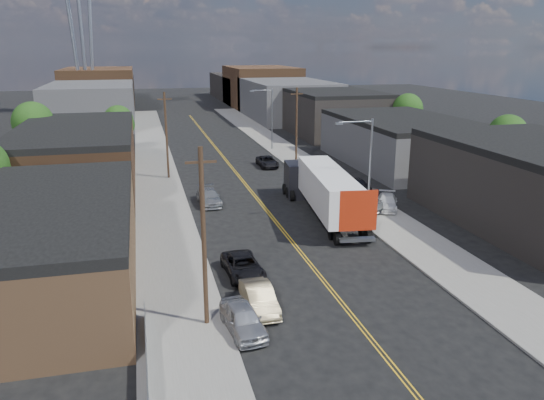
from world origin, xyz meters
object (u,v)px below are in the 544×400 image
car_right_lot_b (387,202)px  car_right_lot_c (358,185)px  car_left_b (259,298)px  car_left_a (243,319)px  car_ahead_truck (267,162)px  car_right_lot_a (357,201)px  semi_truck (321,188)px  car_left_d (209,197)px  car_left_c (243,266)px

car_right_lot_b → car_right_lot_c: bearing=116.7°
car_left_b → car_left_a: bearing=-123.2°
car_right_lot_c → car_ahead_truck: car_right_lot_c is taller
car_left_b → car_ahead_truck: car_left_b is taller
car_right_lot_a → car_right_lot_b: car_right_lot_a is taller
car_left_a → car_right_lot_a: size_ratio=0.78×
semi_truck → car_left_d: 11.31m
car_left_b → car_right_lot_a: size_ratio=0.79×
car_right_lot_c → car_ahead_truck: (-6.41, 14.53, -0.16)m
car_left_a → car_ahead_truck: car_left_a is taller
car_right_lot_a → car_ahead_truck: size_ratio=1.18×
car_left_d → car_right_lot_b: size_ratio=1.12×
car_right_lot_a → car_left_c: bearing=-171.4°
car_ahead_truck → car_right_lot_b: bearing=-72.6°
car_left_a → car_left_c: size_ratio=0.90×
car_left_c → car_right_lot_c: car_right_lot_c is taller
car_left_b → semi_truck: bearing=59.2°
car_left_a → car_left_b: bearing=51.3°
car_left_b → car_left_d: car_left_b is taller
car_left_d → car_right_lot_a: car_right_lot_a is taller
car_right_lot_b → car_ahead_truck: (-6.50, 21.15, -0.13)m
semi_truck → car_left_b: bearing=-113.0°
car_left_a → car_left_d: 24.67m
car_right_lot_a → car_left_d: bearing=123.9°
semi_truck → car_left_d: bearing=155.1°
car_right_lot_c → car_ahead_truck: 15.89m
car_left_b → car_left_c: bearing=89.0°
semi_truck → car_left_a: size_ratio=3.92×
semi_truck → car_left_c: bearing=-122.5°
car_right_lot_c → semi_truck: bearing=-139.4°
car_left_a → car_left_b: 2.62m
car_left_a → car_right_lot_b: 25.44m
car_left_c → car_right_lot_b: size_ratio=1.10×
car_left_a → car_right_lot_b: size_ratio=0.99×
car_left_a → car_right_lot_c: car_left_a is taller
semi_truck → car_left_a: semi_truck is taller
car_left_a → car_right_lot_c: bearing=49.0°
car_left_d → car_right_lot_a: (13.20, -5.45, 0.21)m
car_left_c → car_right_lot_a: (13.20, 12.00, 0.26)m
car_right_lot_a → car_left_a: bearing=-160.9°
car_left_a → car_right_lot_b: car_left_a is taller
semi_truck → car_right_lot_b: size_ratio=3.87×
semi_truck → car_ahead_truck: bearing=96.8°
car_right_lot_c → car_left_a: bearing=-128.9°
car_right_lot_c → car_ahead_truck: size_ratio=0.83×
car_left_b → car_left_d: bearing=89.0°
car_left_c → car_right_lot_c: bearing=45.6°
semi_truck → car_right_lot_a: size_ratio=3.05×
car_left_c → car_right_lot_a: car_right_lot_a is taller
semi_truck → car_left_d: (-9.50, 5.86, -1.83)m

